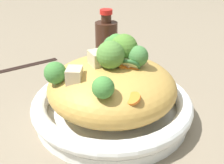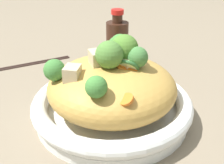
% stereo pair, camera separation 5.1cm
% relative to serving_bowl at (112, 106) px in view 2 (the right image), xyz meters
% --- Properties ---
extents(ground_plane, '(3.00, 3.00, 0.00)m').
position_rel_serving_bowl_xyz_m(ground_plane, '(0.00, 0.00, -0.02)').
color(ground_plane, '#7D6E5A').
extents(serving_bowl, '(0.30, 0.30, 0.05)m').
position_rel_serving_bowl_xyz_m(serving_bowl, '(0.00, 0.00, 0.00)').
color(serving_bowl, white).
rests_on(serving_bowl, ground_plane).
extents(noodle_heap, '(0.24, 0.24, 0.11)m').
position_rel_serving_bowl_xyz_m(noodle_heap, '(0.00, -0.00, 0.04)').
color(noodle_heap, '#C19445').
rests_on(noodle_heap, serving_bowl).
extents(broccoli_florets, '(0.18, 0.22, 0.08)m').
position_rel_serving_bowl_xyz_m(broccoli_florets, '(-0.00, 0.00, 0.10)').
color(broccoli_florets, '#A0B573').
rests_on(broccoli_florets, serving_bowl).
extents(carrot_coins, '(0.08, 0.20, 0.04)m').
position_rel_serving_bowl_xyz_m(carrot_coins, '(0.02, 0.00, 0.09)').
color(carrot_coins, orange).
rests_on(carrot_coins, serving_bowl).
extents(zucchini_slices, '(0.10, 0.10, 0.04)m').
position_rel_serving_bowl_xyz_m(zucchini_slices, '(0.01, 0.02, 0.09)').
color(zucchini_slices, beige).
rests_on(zucchini_slices, serving_bowl).
extents(chicken_chunks, '(0.12, 0.09, 0.04)m').
position_rel_serving_bowl_xyz_m(chicken_chunks, '(-0.02, -0.02, 0.09)').
color(chicken_chunks, '#C7B390').
rests_on(chicken_chunks, serving_bowl).
extents(soy_sauce_bottle, '(0.06, 0.06, 0.15)m').
position_rel_serving_bowl_xyz_m(soy_sauce_bottle, '(-0.05, 0.25, 0.04)').
color(soy_sauce_bottle, '#381E14').
rests_on(soy_sauce_bottle, ground_plane).
extents(chopsticks_pair, '(0.18, 0.17, 0.01)m').
position_rel_serving_bowl_xyz_m(chopsticks_pair, '(-0.28, 0.19, -0.02)').
color(chopsticks_pair, black).
rests_on(chopsticks_pair, ground_plane).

